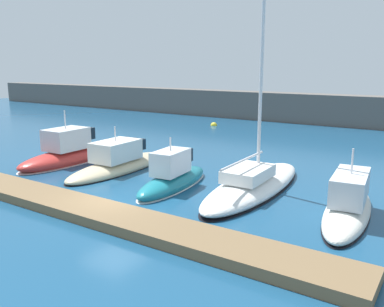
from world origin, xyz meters
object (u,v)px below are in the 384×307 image
Objects in this scene: mooring_buoy_yellow at (214,126)px; sailboat_white_fourth at (254,181)px; motorboat_ivory_fifth at (348,205)px; motorboat_teal_third at (173,178)px; motorboat_sand_second at (119,163)px; motorboat_red_nearest at (70,153)px.

sailboat_white_fourth is at bearing -54.44° from mooring_buoy_yellow.
motorboat_ivory_fifth is at bearing -103.34° from sailboat_white_fourth.
motorboat_teal_third is 4.09m from sailboat_white_fourth.
sailboat_white_fourth reaches higher than motorboat_teal_third.
motorboat_sand_second is 4.91m from motorboat_teal_third.
motorboat_teal_third is (8.79, -0.87, -0.09)m from motorboat_red_nearest.
motorboat_red_nearest reaches higher than motorboat_teal_third.
motorboat_red_nearest is 19.01m from mooring_buoy_yellow.
sailboat_white_fourth reaches higher than motorboat_red_nearest.
mooring_buoy_yellow is (-17.70, 19.17, -0.48)m from motorboat_ivory_fifth.
motorboat_sand_second is 19.27m from mooring_buoy_yellow.
sailboat_white_fourth reaches higher than mooring_buoy_yellow.
mooring_buoy_yellow is (-4.49, 18.74, -0.39)m from motorboat_sand_second.
motorboat_teal_third is 9.24× the size of mooring_buoy_yellow.
motorboat_teal_third is 0.29× the size of sailboat_white_fourth.
motorboat_sand_second is at bearing -76.52° from mooring_buoy_yellow.
motorboat_red_nearest reaches higher than motorboat_sand_second.
motorboat_sand_second is 1.35× the size of motorboat_teal_third.
motorboat_sand_second reaches higher than mooring_buoy_yellow.
motorboat_ivory_fifth is 26.10m from mooring_buoy_yellow.
motorboat_teal_third reaches higher than mooring_buoy_yellow.
motorboat_red_nearest is 8.83m from motorboat_teal_third.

